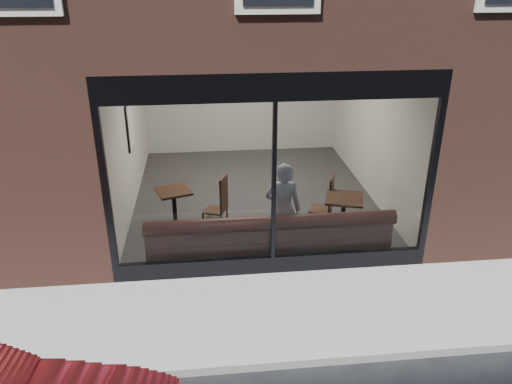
{
  "coord_description": "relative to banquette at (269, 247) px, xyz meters",
  "views": [
    {
      "loc": [
        -1.0,
        -4.72,
        4.47
      ],
      "look_at": [
        -0.23,
        2.4,
        1.27
      ],
      "focal_mm": 35.0,
      "sensor_mm": 36.0,
      "label": 1
    }
  ],
  "objects": [
    {
      "name": "cafe_table_left",
      "position": [
        -1.61,
        1.34,
        0.52
      ],
      "size": [
        0.74,
        0.74,
        0.04
      ],
      "primitive_type": "cube",
      "rotation": [
        0.0,
        0.0,
        0.32
      ],
      "color": "#321C13",
      "rests_on": "cafe_floor"
    },
    {
      "name": "cafe_wall_back",
      "position": [
        0.0,
        5.54,
        1.37
      ],
      "size": [
        5.0,
        0.0,
        5.0
      ],
      "primitive_type": "plane",
      "rotation": [
        1.57,
        0.0,
        0.0
      ],
      "color": "silver",
      "rests_on": "ground"
    },
    {
      "name": "wall_poster",
      "position": [
        -2.45,
        2.61,
        1.42
      ],
      "size": [
        0.02,
        0.65,
        0.86
      ],
      "primitive_type": "cube",
      "color": "white",
      "rests_on": "cafe_wall_left"
    },
    {
      "name": "sidewalk_near",
      "position": [
        0.0,
        -1.45,
        -0.22
      ],
      "size": [
        40.0,
        2.0,
        0.01
      ],
      "primitive_type": "cube",
      "color": "gray",
      "rests_on": "ground"
    },
    {
      "name": "cafe_table_right",
      "position": [
        1.44,
        0.69,
        0.52
      ],
      "size": [
        0.82,
        0.82,
        0.04
      ],
      "primitive_type": "cube",
      "rotation": [
        0.0,
        0.0,
        -0.29
      ],
      "color": "#321C13",
      "rests_on": "cafe_floor"
    },
    {
      "name": "ground",
      "position": [
        0.0,
        -2.45,
        -0.23
      ],
      "size": [
        120.0,
        120.0,
        0.0
      ],
      "primitive_type": "plane",
      "color": "black",
      "rests_on": "ground"
    },
    {
      "name": "person",
      "position": [
        0.25,
        0.19,
        0.6
      ],
      "size": [
        0.66,
        0.48,
        1.65
      ],
      "primitive_type": "imported",
      "rotation": [
        0.0,
        0.0,
        2.98
      ],
      "color": "#A0B2D7",
      "rests_on": "cafe_floor"
    },
    {
      "name": "cafe_wall_left",
      "position": [
        -2.49,
        2.55,
        1.37
      ],
      "size": [
        0.0,
        6.0,
        6.0
      ],
      "primitive_type": "plane",
      "rotation": [
        1.57,
        0.0,
        1.57
      ],
      "color": "silver",
      "rests_on": "ground"
    },
    {
      "name": "cafe_ceiling",
      "position": [
        0.0,
        2.55,
        2.97
      ],
      "size": [
        6.0,
        6.0,
        0.0
      ],
      "primitive_type": "plane",
      "rotation": [
        3.14,
        0.0,
        0.0
      ],
      "color": "white",
      "rests_on": "host_building_upper"
    },
    {
      "name": "cafe_wall_right",
      "position": [
        2.49,
        2.55,
        1.37
      ],
      "size": [
        0.0,
        6.0,
        6.0
      ],
      "primitive_type": "plane",
      "rotation": [
        1.57,
        0.0,
        -1.57
      ],
      "color": "silver",
      "rests_on": "ground"
    },
    {
      "name": "host_building_pier_right",
      "position": [
        3.75,
        5.55,
        1.38
      ],
      "size": [
        2.5,
        12.0,
        3.2
      ],
      "primitive_type": "cube",
      "color": "#563126",
      "rests_on": "ground"
    },
    {
      "name": "storefront_glass",
      "position": [
        0.0,
        -0.43,
        1.33
      ],
      "size": [
        4.8,
        0.0,
        4.8
      ],
      "primitive_type": "plane",
      "rotation": [
        1.57,
        0.0,
        0.0
      ],
      "color": "white",
      "rests_on": "storefront_kick"
    },
    {
      "name": "host_building_backfill",
      "position": [
        0.0,
        8.55,
        1.38
      ],
      "size": [
        5.0,
        6.0,
        3.2
      ],
      "primitive_type": "cube",
      "color": "#563126",
      "rests_on": "ground"
    },
    {
      "name": "cafe_chair_right",
      "position": [
        1.17,
        1.29,
        0.01
      ],
      "size": [
        0.53,
        0.53,
        0.04
      ],
      "primitive_type": "cube",
      "rotation": [
        0.0,
        0.0,
        2.76
      ],
      "color": "#321C13",
      "rests_on": "cafe_floor"
    },
    {
      "name": "cafe_floor",
      "position": [
        0.0,
        2.55,
        -0.21
      ],
      "size": [
        6.0,
        6.0,
        0.0
      ],
      "primitive_type": "plane",
      "color": "#2D2D30",
      "rests_on": "ground"
    },
    {
      "name": "kerb_near",
      "position": [
        0.0,
        -2.5,
        -0.17
      ],
      "size": [
        40.0,
        0.1,
        0.12
      ],
      "primitive_type": "cube",
      "color": "gray",
      "rests_on": "ground"
    },
    {
      "name": "banquette",
      "position": [
        0.0,
        0.0,
        0.0
      ],
      "size": [
        4.0,
        0.55,
        0.45
      ],
      "primitive_type": "cube",
      "color": "#3C1616",
      "rests_on": "cafe_floor"
    },
    {
      "name": "storefront_mullion",
      "position": [
        0.0,
        -0.4,
        1.32
      ],
      "size": [
        0.06,
        0.1,
        2.5
      ],
      "primitive_type": "cube",
      "color": "black",
      "rests_on": "storefront_kick"
    },
    {
      "name": "cafe_chair_left",
      "position": [
        -0.86,
        1.48,
        0.01
      ],
      "size": [
        0.48,
        0.48,
        0.04
      ],
      "primitive_type": "cube",
      "rotation": [
        0.0,
        0.0,
        2.76
      ],
      "color": "#321C13",
      "rests_on": "cafe_floor"
    },
    {
      "name": "host_building_pier_left",
      "position": [
        -3.75,
        5.55,
        1.38
      ],
      "size": [
        2.5,
        12.0,
        3.2
      ],
      "primitive_type": "cube",
      "color": "#563126",
      "rests_on": "ground"
    },
    {
      "name": "storefront_kick",
      "position": [
        0.0,
        -0.4,
        -0.08
      ],
      "size": [
        5.0,
        0.1,
        0.3
      ],
      "primitive_type": "cube",
      "color": "black",
      "rests_on": "ground"
    },
    {
      "name": "storefront_header",
      "position": [
        0.0,
        -0.4,
        2.77
      ],
      "size": [
        5.0,
        0.1,
        0.4
      ],
      "primitive_type": "cube",
      "color": "black",
      "rests_on": "host_building_upper"
    }
  ]
}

